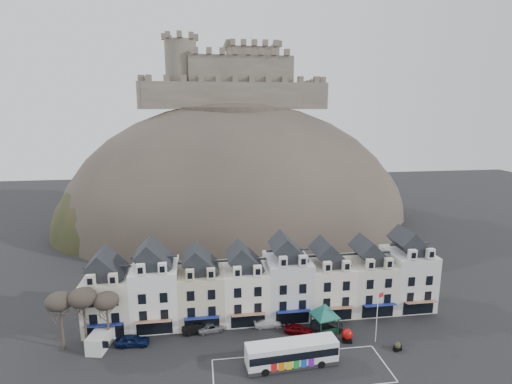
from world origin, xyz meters
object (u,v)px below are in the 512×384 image
white_van (101,339)px  car_charcoal (327,325)px  car_maroon (298,329)px  car_navy (132,340)px  car_silver (212,327)px  flagpole (378,314)px  bus_shelter (325,310)px  car_white (268,323)px  red_buoy (347,335)px  car_black (198,327)px  bus (292,353)px

white_van → car_charcoal: size_ratio=1.15×
car_maroon → car_navy: bearing=112.1°
car_silver → car_charcoal: bearing=-109.4°
flagpole → white_van: 38.41m
bus_shelter → car_navy: 27.53m
white_van → car_white: size_ratio=1.28×
flagpole → white_van: bearing=173.6°
car_charcoal → flagpole: bearing=-106.6°
red_buoy → car_black: red_buoy is taller
car_navy → car_maroon: size_ratio=1.12×
car_white → car_charcoal: car_charcoal is taller
white_van → car_charcoal: white_van is taller
car_silver → red_buoy: bearing=-117.9°
car_black → car_navy: bearing=91.2°
flagpole → car_navy: 34.25m
car_maroon → car_charcoal: 4.44m
bus → flagpole: 13.74m
white_van → car_charcoal: (32.13, -0.54, -0.39)m
car_black → car_white: 10.40m
car_navy → car_white: car_navy is taller
flagpole → car_black: size_ratio=1.58×
red_buoy → car_maroon: red_buoy is taller
red_buoy → car_silver: bearing=163.9°
car_black → car_charcoal: (18.94, -2.25, -0.00)m
red_buoy → car_maroon: 6.94m
bus → car_silver: size_ratio=2.77×
car_navy → car_silver: car_navy is taller
bus → car_charcoal: size_ratio=2.52×
red_buoy → car_charcoal: (-1.86, 3.16, -0.19)m
car_black → car_charcoal: bearing=-109.0°
car_silver → car_black: bearing=78.2°
white_van → flagpole: bearing=5.7°
red_buoy → car_black: bearing=165.4°
car_navy → white_van: bearing=88.0°
white_van → car_maroon: 27.71m
bus_shelter → car_navy: (-27.39, 0.36, -2.68)m
car_black → car_maroon: size_ratio=1.15×
car_charcoal → car_white: bearing=90.7°
bus → car_charcoal: bus is taller
car_white → car_charcoal: (8.54, -2.25, 0.16)m
car_white → car_maroon: bearing=-118.8°
red_buoy → car_navy: (-29.80, 3.27, -0.19)m
bus → flagpole: (13.03, 3.62, 2.44)m
white_van → car_charcoal: 32.13m
red_buoy → car_white: (-10.40, 5.42, -0.35)m
car_white → car_navy: bearing=98.8°
bus_shelter → white_van: size_ratio=1.25×
flagpole → car_silver: bearing=165.3°
bus_shelter → car_silver: bearing=158.2°
bus_shelter → car_charcoal: bearing=12.1°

